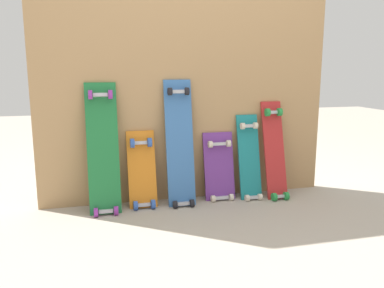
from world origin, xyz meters
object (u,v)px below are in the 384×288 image
(skateboard_teal, at_px, (250,162))
(skateboard_orange, at_px, (142,174))
(skateboard_green, at_px, (103,153))
(skateboard_purple, at_px, (219,171))
(skateboard_blue, at_px, (180,148))
(skateboard_red, at_px, (275,154))

(skateboard_teal, bearing_deg, skateboard_orange, 179.65)
(skateboard_green, xyz_separation_m, skateboard_purple, (0.86, 0.04, -0.20))
(skateboard_green, height_order, skateboard_blue, skateboard_blue)
(skateboard_green, xyz_separation_m, skateboard_red, (1.30, -0.00, -0.08))
(skateboard_blue, bearing_deg, skateboard_purple, 5.06)
(skateboard_orange, height_order, skateboard_blue, skateboard_blue)
(skateboard_red, bearing_deg, skateboard_orange, 178.34)
(skateboard_orange, height_order, skateboard_red, skateboard_red)
(skateboard_teal, bearing_deg, skateboard_green, -178.94)
(skateboard_teal, xyz_separation_m, skateboard_red, (0.20, -0.02, 0.05))
(skateboard_orange, bearing_deg, skateboard_teal, -0.35)
(skateboard_orange, relative_size, skateboard_blue, 0.62)
(skateboard_green, distance_m, skateboard_blue, 0.55)
(skateboard_blue, relative_size, skateboard_purple, 1.69)
(skateboard_blue, xyz_separation_m, skateboard_teal, (0.55, 0.00, -0.14))
(skateboard_orange, xyz_separation_m, skateboard_red, (1.03, -0.03, 0.09))
(skateboard_blue, bearing_deg, skateboard_green, -178.30)
(skateboard_green, relative_size, skateboard_teal, 1.35)
(skateboard_green, height_order, skateboard_orange, skateboard_green)
(skateboard_green, relative_size, skateboard_orange, 1.58)
(skateboard_purple, relative_size, skateboard_teal, 0.82)
(skateboard_purple, distance_m, skateboard_red, 0.45)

